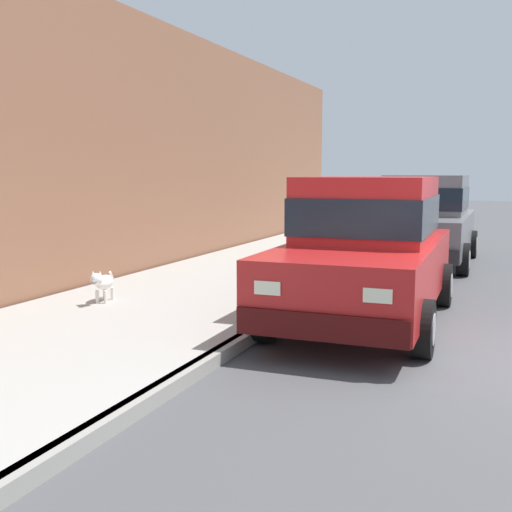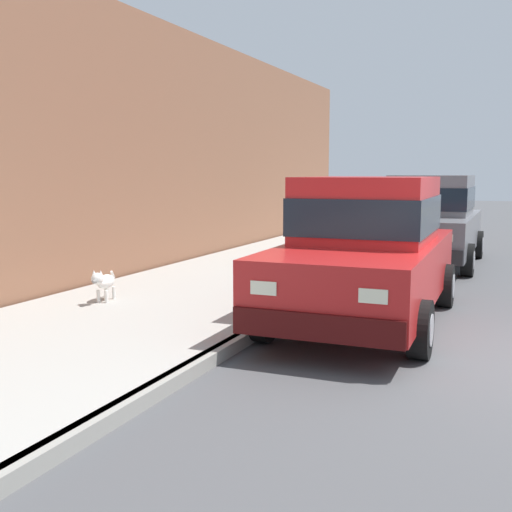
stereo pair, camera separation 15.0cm
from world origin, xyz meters
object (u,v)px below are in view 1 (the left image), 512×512
at_px(car_red_sedan, 367,248).
at_px(dog_white, 103,282).
at_px(fire_hydrant, 321,255).
at_px(car_grey_sedan, 426,219).

relative_size(car_red_sedan, dog_white, 6.24).
bearing_deg(dog_white, fire_hydrant, 60.57).
height_order(car_red_sedan, dog_white, car_red_sedan).
height_order(car_grey_sedan, dog_white, car_grey_sedan).
relative_size(car_red_sedan, car_grey_sedan, 1.01).
distance_m(dog_white, fire_hydrant, 4.29).
relative_size(dog_white, fire_hydrant, 1.03).
height_order(car_red_sedan, fire_hydrant, car_red_sedan).
distance_m(car_grey_sedan, fire_hydrant, 3.32).
bearing_deg(dog_white, car_grey_sedan, 61.54).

